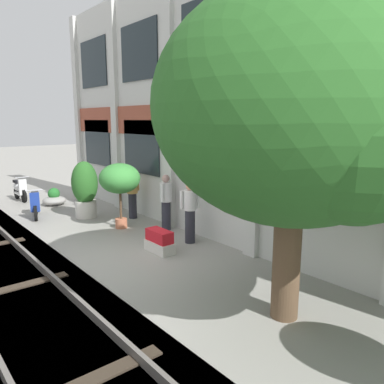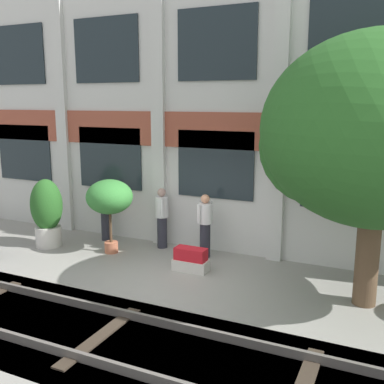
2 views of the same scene
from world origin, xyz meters
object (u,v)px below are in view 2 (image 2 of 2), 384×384
at_px(resident_watching_tracks, 162,216).
at_px(potted_plant_fluted_column, 47,210).
at_px(potted_plant_square_trough, 191,260).
at_px(resident_by_doorway, 205,224).
at_px(resident_near_plants, 105,209).
at_px(broadleaf_tree, 377,136).
at_px(potted_plant_low_pan, 110,198).

bearing_deg(resident_watching_tracks, potted_plant_fluted_column, -6.64).
height_order(potted_plant_square_trough, resident_by_doorway, resident_by_doorway).
xyz_separation_m(potted_plant_fluted_column, resident_watching_tracks, (2.82, 1.17, -0.14)).
height_order(potted_plant_fluted_column, resident_near_plants, potted_plant_fluted_column).
bearing_deg(broadleaf_tree, resident_by_doorway, 163.18).
bearing_deg(potted_plant_low_pan, resident_watching_tracks, 42.13).
relative_size(potted_plant_low_pan, resident_by_doorway, 1.19).
bearing_deg(potted_plant_low_pan, potted_plant_fluted_column, -171.52).
distance_m(broadleaf_tree, potted_plant_square_trough, 4.76).
height_order(potted_plant_square_trough, resident_near_plants, resident_near_plants).
relative_size(potted_plant_square_trough, resident_watching_tracks, 0.51).
distance_m(broadleaf_tree, potted_plant_low_pan, 6.39).
relative_size(broadleaf_tree, resident_near_plants, 3.10).
bearing_deg(potted_plant_fluted_column, resident_by_doorway, 13.39).
height_order(broadleaf_tree, resident_by_doorway, broadleaf_tree).
bearing_deg(resident_watching_tracks, potted_plant_square_trough, 110.17).
xyz_separation_m(potted_plant_square_trough, potted_plant_low_pan, (-2.38, 0.29, 1.17)).
bearing_deg(resident_near_plants, potted_plant_low_pan, 127.54).
height_order(potted_plant_low_pan, resident_watching_tracks, potted_plant_low_pan).
height_order(potted_plant_fluted_column, resident_watching_tracks, potted_plant_fluted_column).
height_order(potted_plant_square_trough, potted_plant_fluted_column, potted_plant_fluted_column).
relative_size(potted_plant_square_trough, potted_plant_low_pan, 0.43).
height_order(broadleaf_tree, potted_plant_square_trough, broadleaf_tree).
bearing_deg(resident_watching_tracks, broadleaf_tree, 136.10).
distance_m(potted_plant_fluted_column, resident_by_doorway, 4.25).
bearing_deg(resident_near_plants, potted_plant_square_trough, 155.88).
xyz_separation_m(broadleaf_tree, potted_plant_low_pan, (-6.12, 0.44, -1.77)).
distance_m(broadleaf_tree, potted_plant_fluted_column, 8.25).
xyz_separation_m(broadleaf_tree, potted_plant_square_trough, (-3.74, 0.15, -2.94)).
bearing_deg(potted_plant_fluted_column, resident_near_plants, 45.85).
height_order(broadleaf_tree, resident_watching_tracks, broadleaf_tree).
relative_size(potted_plant_square_trough, resident_near_plants, 0.50).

